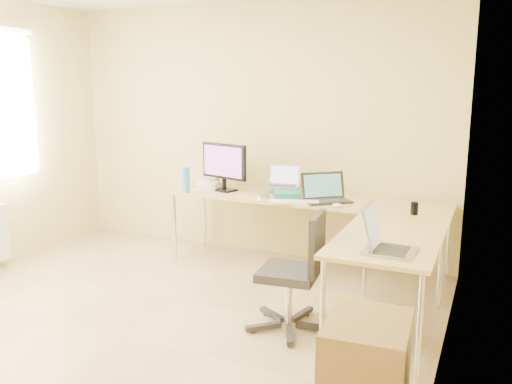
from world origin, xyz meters
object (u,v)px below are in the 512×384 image
at_px(desk_main, 305,234).
at_px(laptop_center, 282,177).
at_px(monitor, 224,167).
at_px(mug, 213,186).
at_px(laptop_return, 391,233).
at_px(desk_return, 388,285).
at_px(keyboard, 294,202).
at_px(water_bottle, 186,180).
at_px(laptop_black, 327,188).
at_px(office_chair, 289,263).
at_px(desk_fan, 217,172).

distance_m(desk_main, laptop_center, 0.60).
bearing_deg(monitor, desk_main, 20.06).
xyz_separation_m(mug, laptop_return, (1.98, -1.28, 0.08)).
height_order(desk_return, keyboard, keyboard).
bearing_deg(laptop_center, desk_main, -23.93).
relative_size(keyboard, water_bottle, 1.70).
height_order(monitor, laptop_return, monitor).
height_order(desk_main, keyboard, keyboard).
bearing_deg(desk_main, laptop_black, -28.50).
xyz_separation_m(desk_main, desk_return, (0.98, -1.00, 0.00)).
bearing_deg(mug, office_chair, -42.35).
relative_size(monitor, office_chair, 0.62).
relative_size(monitor, water_bottle, 2.16).
height_order(desk_main, mug, mug).
height_order(keyboard, laptop_return, laptop_return).
distance_m(mug, laptop_return, 2.36).
xyz_separation_m(monitor, keyboard, (0.83, -0.24, -0.23)).
relative_size(water_bottle, office_chair, 0.29).
relative_size(desk_main, laptop_center, 8.28).
bearing_deg(water_bottle, office_chair, -33.10).
relative_size(desk_main, desk_return, 2.04).
bearing_deg(monitor, desk_return, -11.39).
bearing_deg(desk_fan, mug, -47.88).
bearing_deg(water_bottle, mug, 45.33).
height_order(keyboard, water_bottle, water_bottle).
bearing_deg(laptop_center, water_bottle, -161.24).
distance_m(keyboard, laptop_return, 1.51).
relative_size(laptop_center, laptop_black, 0.78).
bearing_deg(office_chair, laptop_center, 107.60).
distance_m(laptop_center, laptop_return, 1.98).
height_order(laptop_return, office_chair, laptop_return).
relative_size(laptop_black, keyboard, 0.94).
distance_m(keyboard, mug, 0.95).
bearing_deg(water_bottle, laptop_center, 24.39).
distance_m(desk_return, office_chair, 0.72).
height_order(desk_return, mug, mug).
distance_m(water_bottle, laptop_return, 2.43).
distance_m(monitor, desk_fan, 0.36).
bearing_deg(laptop_return, water_bottle, 64.46).
bearing_deg(water_bottle, desk_return, -18.49).
bearing_deg(desk_return, mug, 154.82).
distance_m(laptop_black, water_bottle, 1.38).
distance_m(monitor, office_chair, 1.70).
distance_m(mug, desk_fan, 0.34).
height_order(desk_return, office_chair, office_chair).
bearing_deg(laptop_center, mug, -169.41).
height_order(desk_main, desk_fan, desk_fan).
distance_m(monitor, mug, 0.22).
height_order(desk_main, desk_return, same).
bearing_deg(desk_return, laptop_black, 130.07).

